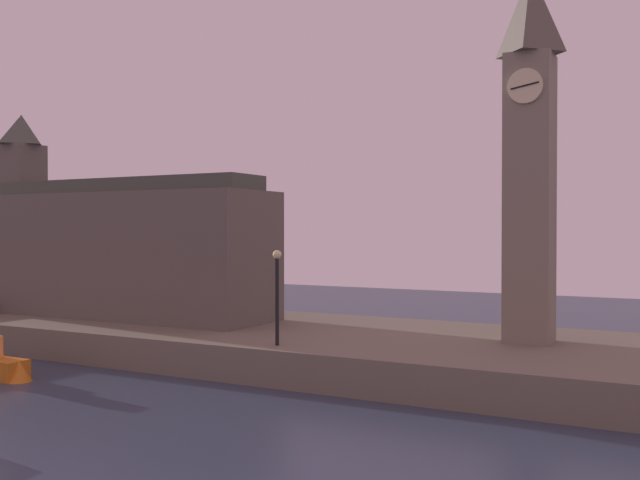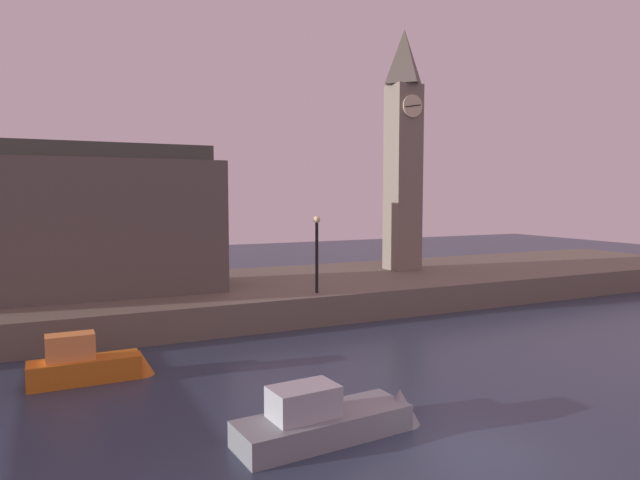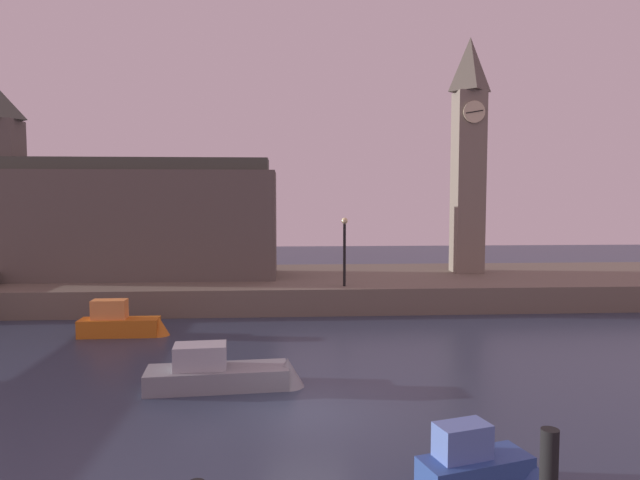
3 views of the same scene
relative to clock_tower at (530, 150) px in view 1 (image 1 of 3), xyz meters
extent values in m
cube|color=#6B6051|center=(-11.72, -0.96, -8.89)|extent=(70.00, 12.00, 1.50)
cube|color=slate|center=(0.00, 0.00, -2.08)|extent=(1.89, 1.89, 12.12)
cylinder|color=beige|center=(0.00, -1.00, 2.51)|extent=(1.44, 0.12, 1.44)
cube|color=black|center=(0.00, -1.07, 2.51)|extent=(1.15, 0.04, 0.25)
pyramid|color=#554E43|center=(0.00, 0.00, 5.77)|extent=(2.08, 2.08, 3.58)
cube|color=#5B544C|center=(-21.95, -1.09, -4.78)|extent=(18.00, 5.13, 6.72)
cube|color=#5B544C|center=(-29.90, -1.09, -3.20)|extent=(2.10, 2.10, 9.87)
pyramid|color=#474C42|center=(-29.90, -1.09, 2.64)|extent=(2.31, 2.31, 1.83)
cube|color=#42473D|center=(-21.95, -1.09, -1.02)|extent=(17.10, 3.08, 0.80)
cylinder|color=black|center=(-8.98, -5.75, -6.36)|extent=(0.16, 0.16, 3.56)
sphere|color=#F2E099|center=(-8.98, -5.75, -4.39)|extent=(0.36, 0.36, 0.36)
cone|color=orange|center=(-18.38, -10.72, -9.18)|extent=(1.05, 1.05, 0.92)
camera|label=1|loc=(6.26, -30.75, -3.35)|focal=40.01mm
camera|label=2|loc=(-21.04, -31.57, -3.12)|focal=31.71mm
camera|label=3|loc=(-12.35, -37.62, -3.14)|focal=31.72mm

